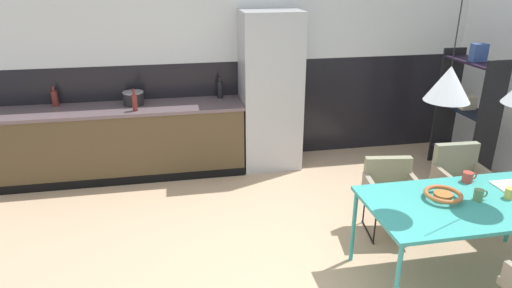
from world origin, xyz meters
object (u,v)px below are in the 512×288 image
object	(u,v)px
armchair_far_side	(460,174)
armchair_head_of_table	(391,186)
dining_table	(470,206)
refrigerator_column	(270,92)
mug_wide_latte	(510,193)
bottle_wine_green	(135,102)
open_book	(511,186)
bottle_spice_small	(55,98)
pendant_lamp_over_table_near	(449,84)
cooking_pot	(134,98)
open_shelf_unit	(467,111)
mug_glass_clear	(479,195)
fruit_bowl	(443,195)
mug_tall_blue	(468,177)
bottle_vinegar_dark	(220,89)

from	to	relation	value
armchair_far_side	armchair_head_of_table	distance (m)	0.79
dining_table	refrigerator_column	bearing A→B (deg)	111.87
dining_table	armchair_head_of_table	world-z (taller)	dining_table
mug_wide_latte	bottle_wine_green	size ratio (longest dim) A/B	0.45
open_book	bottle_spice_small	world-z (taller)	bottle_spice_small
dining_table	pendant_lamp_over_table_near	bearing A→B (deg)	172.94
dining_table	cooking_pot	xyz separation A→B (m)	(-2.73, 2.70, 0.29)
refrigerator_column	armchair_far_side	xyz separation A→B (m)	(1.59, -1.73, -0.49)
armchair_far_side	open_shelf_unit	bearing A→B (deg)	-122.60
armchair_far_side	mug_glass_clear	distance (m)	1.03
refrigerator_column	fruit_bowl	xyz separation A→B (m)	(0.85, -2.53, -0.23)
dining_table	mug_wide_latte	size ratio (longest dim) A/B	14.17
armchair_far_side	fruit_bowl	distance (m)	1.12
armchair_far_side	fruit_bowl	size ratio (longest dim) A/B	2.63
mug_glass_clear	cooking_pot	xyz separation A→B (m)	(-2.80, 2.69, 0.19)
dining_table	open_shelf_unit	distance (m)	2.26
mug_glass_clear	bottle_spice_small	size ratio (longest dim) A/B	0.49
refrigerator_column	mug_glass_clear	distance (m)	2.84
mug_wide_latte	mug_tall_blue	distance (m)	0.36
refrigerator_column	open_book	world-z (taller)	refrigerator_column
armchair_head_of_table	bottle_vinegar_dark	size ratio (longest dim) A/B	2.57
open_shelf_unit	dining_table	bearing A→B (deg)	-33.35
open_shelf_unit	pendant_lamp_over_table_near	size ratio (longest dim) A/B	1.57
dining_table	bottle_spice_small	xyz separation A→B (m)	(-3.65, 2.81, 0.30)
cooking_pot	mug_glass_clear	bearing A→B (deg)	-43.88
mug_glass_clear	bottle_wine_green	world-z (taller)	bottle_wine_green
bottle_wine_green	pendant_lamp_over_table_near	world-z (taller)	pendant_lamp_over_table_near
armchair_far_side	mug_wide_latte	bearing A→B (deg)	79.96
armchair_head_of_table	open_book	distance (m)	1.02
bottle_wine_green	bottle_spice_small	bearing A→B (deg)	158.23
open_book	open_shelf_unit	size ratio (longest dim) A/B	0.17
dining_table	fruit_bowl	bearing A→B (deg)	158.26
armchair_head_of_table	bottle_spice_small	world-z (taller)	bottle_spice_small
refrigerator_column	mug_wide_latte	bearing A→B (deg)	-62.04
dining_table	armchair_head_of_table	bearing A→B (deg)	106.69
mug_tall_blue	bottle_vinegar_dark	xyz separation A→B (m)	(-1.85, 2.47, 0.24)
armchair_head_of_table	mug_wide_latte	world-z (taller)	mug_wide_latte
cooking_pot	pendant_lamp_over_table_near	distance (m)	3.65
armchair_head_of_table	mug_glass_clear	bearing A→B (deg)	119.68
bottle_spice_small	armchair_far_side	bearing A→B (deg)	-24.71
refrigerator_column	cooking_pot	xyz separation A→B (m)	(-1.68, 0.09, -0.02)
cooking_pot	bottle_vinegar_dark	size ratio (longest dim) A/B	0.89
open_book	cooking_pot	world-z (taller)	cooking_pot
armchair_head_of_table	pendant_lamp_over_table_near	distance (m)	1.44
bottle_vinegar_dark	pendant_lamp_over_table_near	size ratio (longest dim) A/B	0.27
bottle_vinegar_dark	cooking_pot	bearing A→B (deg)	-175.08
fruit_bowl	open_shelf_unit	distance (m)	2.31
fruit_bowl	cooking_pot	distance (m)	3.65
armchair_head_of_table	open_shelf_unit	distance (m)	1.86
dining_table	bottle_vinegar_dark	size ratio (longest dim) A/B	5.88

